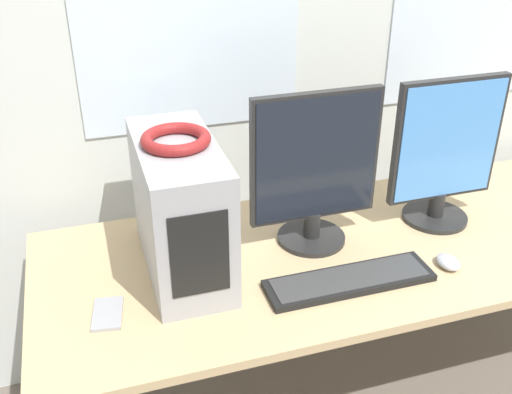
# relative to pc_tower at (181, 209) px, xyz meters

# --- Properties ---
(wall_back) EXTENTS (8.00, 0.07, 2.70)m
(wall_back) POSITION_rel_pc_tower_xyz_m (0.69, 0.47, 0.42)
(wall_back) COLOR silver
(wall_back) RESTS_ON ground_plane
(desk) EXTENTS (2.30, 0.77, 0.73)m
(desk) POSITION_rel_pc_tower_xyz_m (0.69, -0.05, -0.24)
(desk) COLOR tan
(desk) RESTS_ON ground_plane
(pc_tower) EXTENTS (0.22, 0.50, 0.40)m
(pc_tower) POSITION_rel_pc_tower_xyz_m (0.00, 0.00, 0.00)
(pc_tower) COLOR #9E9EA3
(pc_tower) RESTS_ON desk
(headphones) EXTENTS (0.19, 0.19, 0.03)m
(headphones) POSITION_rel_pc_tower_xyz_m (0.00, 0.00, 0.22)
(headphones) COLOR maroon
(headphones) RESTS_ON pc_tower
(monitor_main) EXTENTS (0.41, 0.22, 0.50)m
(monitor_main) POSITION_rel_pc_tower_xyz_m (0.42, 0.02, 0.05)
(monitor_main) COLOR black
(monitor_main) RESTS_ON desk
(monitor_right_near) EXTENTS (0.38, 0.22, 0.50)m
(monitor_right_near) POSITION_rel_pc_tower_xyz_m (0.88, 0.02, 0.05)
(monitor_right_near) COLOR black
(monitor_right_near) RESTS_ON desk
(keyboard) EXTENTS (0.50, 0.13, 0.02)m
(keyboard) POSITION_rel_pc_tower_xyz_m (0.44, -0.23, -0.19)
(keyboard) COLOR black
(keyboard) RESTS_ON desk
(mouse) EXTENTS (0.06, 0.09, 0.03)m
(mouse) POSITION_rel_pc_tower_xyz_m (0.76, -0.24, -0.18)
(mouse) COLOR #B2B2B7
(mouse) RESTS_ON desk
(cell_phone) EXTENTS (0.10, 0.14, 0.01)m
(cell_phone) POSITION_rel_pc_tower_xyz_m (-0.24, -0.16, -0.20)
(cell_phone) COLOR #99999E
(cell_phone) RESTS_ON desk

